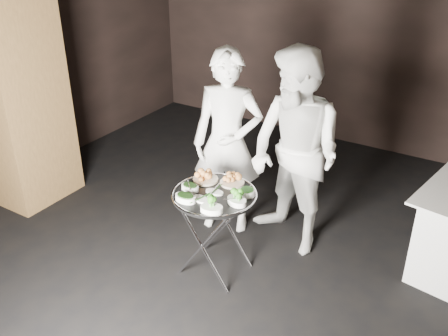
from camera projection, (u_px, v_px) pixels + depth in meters
The scene contains 17 objects.
floor at pixel (209, 289), 4.24m from camera, with size 6.00×7.00×0.05m, color black.
wall_back at pixel (363, 31), 6.20m from camera, with size 6.00×0.05×3.00m, color black.
column_left at pixel (7, 61), 4.97m from camera, with size 0.80×0.80×3.00m, color brown.
tray_stand at pixel (215, 229), 4.24m from camera, with size 0.52×0.44×0.76m.
serving_tray at pixel (214, 195), 4.08m from camera, with size 0.70×0.70×0.04m.
potato_plate_a at pixel (206, 177), 4.26m from camera, with size 0.23×0.23×0.08m.
potato_plate_b at pixel (232, 180), 4.21m from camera, with size 0.21×0.21×0.08m.
greens_bowl at pixel (247, 191), 4.04m from camera, with size 0.13×0.13×0.08m.
asparagus_plate_a at pixel (214, 191), 4.08m from camera, with size 0.16×0.10×0.03m.
asparagus_plate_b at pixel (201, 199), 3.98m from camera, with size 0.18×0.12×0.03m.
spinach_bowl_a at pixel (190, 187), 4.12m from camera, with size 0.16×0.11×0.07m.
spinach_bowl_b at pixel (185, 197), 3.96m from camera, with size 0.18×0.12×0.07m.
broccoli_bowl_a at pixel (237, 200), 3.92m from camera, with size 0.20×0.17×0.07m.
broccoli_bowl_b at pixel (212, 208), 3.82m from camera, with size 0.21×0.17×0.07m.
serving_utensils at pixel (221, 186), 4.10m from camera, with size 0.57×0.40×0.01m.
waiter_left at pixel (228, 143), 4.67m from camera, with size 0.66×0.43×1.80m, color silver.
waiter_right at pixel (295, 154), 4.37m from camera, with size 0.91×0.71×1.88m, color silver.
Camera 1 is at (1.84, -2.73, 2.85)m, focal length 40.00 mm.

